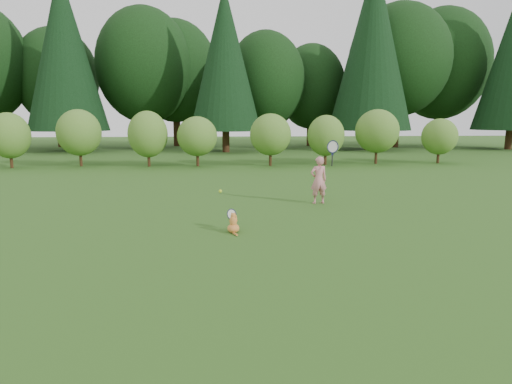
{
  "coord_description": "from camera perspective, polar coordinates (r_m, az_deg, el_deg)",
  "views": [
    {
      "loc": [
        -0.55,
        -8.52,
        2.29
      ],
      "look_at": [
        0.2,
        0.8,
        0.7
      ],
      "focal_mm": 30.0,
      "sensor_mm": 36.0,
      "label": 1
    }
  ],
  "objects": [
    {
      "name": "cat",
      "position": [
        8.79,
        -3.05,
        -4.01
      ],
      "size": [
        0.32,
        0.6,
        0.57
      ],
      "rotation": [
        0.0,
        0.0,
        -0.1
      ],
      "color": "orange",
      "rests_on": "ground"
    },
    {
      "name": "woodland_backdrop",
      "position": [
        31.95,
        -3.76,
        19.02
      ],
      "size": [
        48.0,
        10.0,
        15.0
      ],
      "primitive_type": null,
      "color": "black",
      "rests_on": "ground"
    },
    {
      "name": "tennis_ball",
      "position": [
        8.66,
        -4.78,
        0.12
      ],
      "size": [
        0.07,
        0.07,
        0.07
      ],
      "color": "#A3CE18",
      "rests_on": "ground"
    },
    {
      "name": "shrub_row",
      "position": [
        21.55,
        -3.16,
        7.28
      ],
      "size": [
        28.0,
        3.0,
        2.8
      ],
      "primitive_type": null,
      "color": "#507B26",
      "rests_on": "ground"
    },
    {
      "name": "ground",
      "position": [
        8.84,
        -0.88,
        -5.36
      ],
      "size": [
        100.0,
        100.0,
        0.0
      ],
      "primitive_type": "plane",
      "color": "#2A5116",
      "rests_on": "ground"
    },
    {
      "name": "child",
      "position": [
        11.83,
        8.41,
        1.73
      ],
      "size": [
        0.76,
        0.51,
        1.94
      ],
      "rotation": [
        0.0,
        0.0,
        3.28
      ],
      "color": "pink",
      "rests_on": "ground"
    }
  ]
}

